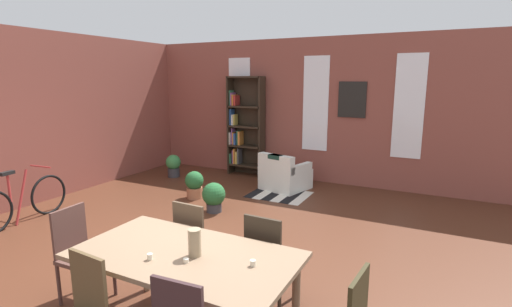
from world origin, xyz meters
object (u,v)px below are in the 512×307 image
vase_on_table (195,243)px  armchair_white (284,176)px  potted_plant_corner (173,165)px  dining_table (185,262)px  dining_chair_far_left (196,240)px  potted_plant_window (214,196)px  dining_chair_far_right (268,257)px  potted_plant_by_shelf (194,184)px  dining_chair_head_left (79,251)px  bookshelf_tall (244,128)px  bicycle_second (22,202)px

vase_on_table → armchair_white: size_ratio=0.23×
armchair_white → potted_plant_corner: armchair_white is taller
dining_table → dining_chair_far_left: size_ratio=1.97×
dining_table → potted_plant_window: bearing=118.9°
dining_chair_far_right → potted_plant_by_shelf: dining_chair_far_right is taller
potted_plant_by_shelf → potted_plant_corner: bearing=141.9°
potted_plant_corner → dining_chair_far_right: bearing=-41.4°
dining_chair_head_left → dining_chair_far_right: bearing=22.9°
vase_on_table → potted_plant_corner: 5.69m
bookshelf_tall → dining_table: bearing=-66.3°
vase_on_table → dining_chair_head_left: size_ratio=0.24×
dining_table → dining_chair_head_left: size_ratio=1.97×
vase_on_table → bookshelf_tall: bookshelf_tall is taller
potted_plant_by_shelf → vase_on_table: bearing=-53.7°
dining_chair_far_right → potted_plant_corner: bearing=138.6°
dining_chair_far_left → potted_plant_by_shelf: (-1.83, 2.49, -0.25)m
dining_chair_head_left → bookshelf_tall: bookshelf_tall is taller
dining_chair_far_right → armchair_white: dining_chair_far_right is taller
dining_chair_head_left → potted_plant_corner: dining_chair_head_left is taller
dining_chair_far_left → potted_plant_corner: 4.77m
potted_plant_by_shelf → dining_chair_far_left: bearing=-53.7°
bicycle_second → potted_plant_by_shelf: size_ratio=3.16×
vase_on_table → dining_chair_far_right: vase_on_table is taller
dining_chair_head_left → bookshelf_tall: (-0.98, 5.22, 0.59)m
potted_plant_corner → potted_plant_by_shelf: bearing=-38.1°
potted_plant_by_shelf → potted_plant_window: size_ratio=1.02×
potted_plant_corner → dining_chair_far_left: bearing=-48.1°
dining_chair_head_left → dining_chair_far_left: (0.88, 0.73, 0.00)m
armchair_white → bookshelf_tall: bearing=151.5°
dining_chair_far_left → armchair_white: (-0.55, 3.78, -0.23)m
dining_chair_head_left → potted_plant_corner: (-2.30, 4.28, -0.24)m
dining_chair_head_left → potted_plant_corner: size_ratio=1.87×
dining_chair_far_left → armchair_white: bearing=98.3°
dining_chair_far_left → potted_plant_corner: bearing=131.9°
vase_on_table → bicycle_second: size_ratio=0.14×
vase_on_table → bicycle_second: vase_on_table is taller
dining_chair_far_left → bicycle_second: (-3.47, 0.27, -0.18)m
vase_on_table → armchair_white: (-1.08, 4.50, -0.61)m
dining_chair_far_left → bookshelf_tall: (-1.87, 4.49, 0.59)m
potted_plant_by_shelf → dining_chair_far_right: bearing=-42.9°
vase_on_table → potted_plant_corner: bearing=130.9°
dining_chair_head_left → dining_chair_far_left: 1.15m
vase_on_table → bicycle_second: 4.16m
bicycle_second → dining_chair_far_left: bearing=-4.5°
dining_chair_far_right → dining_table: bearing=-119.9°
dining_chair_far_left → armchair_white: 3.82m
armchair_white → dining_chair_head_left: bearing=-94.2°
dining_chair_head_left → bicycle_second: size_ratio=0.59×
vase_on_table → bookshelf_tall: (-2.40, 5.22, 0.21)m
dining_chair_far_right → potted_plant_corner: dining_chair_far_right is taller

